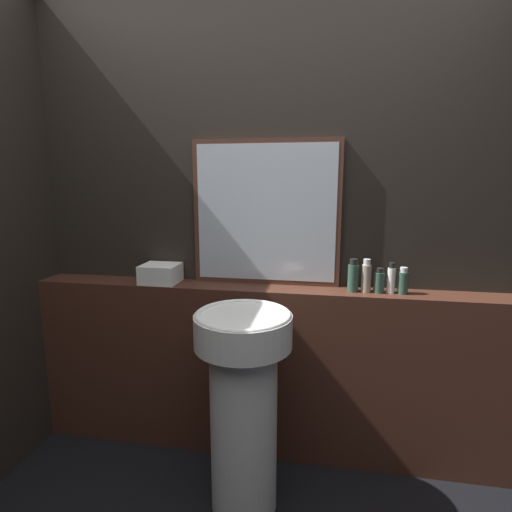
{
  "coord_description": "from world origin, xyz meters",
  "views": [
    {
      "loc": [
        0.3,
        -0.79,
        1.49
      ],
      "look_at": [
        -0.04,
        1.12,
        1.12
      ],
      "focal_mm": 28.0,
      "sensor_mm": 36.0,
      "label": 1
    }
  ],
  "objects_px": {
    "mirror": "(266,213)",
    "shampoo_bottle": "(353,277)",
    "conditioner_bottle": "(366,277)",
    "hand_soap_bottle": "(403,282)",
    "towel_stack": "(161,273)",
    "body_wash_bottle": "(391,279)",
    "lotion_bottle": "(379,281)",
    "pedestal_sink": "(244,400)"
  },
  "relations": [
    {
      "from": "lotion_bottle",
      "to": "body_wash_bottle",
      "type": "distance_m",
      "value": 0.06
    },
    {
      "from": "body_wash_bottle",
      "to": "mirror",
      "type": "bearing_deg",
      "value": 173.01
    },
    {
      "from": "pedestal_sink",
      "to": "body_wash_bottle",
      "type": "relative_size",
      "value": 6.09
    },
    {
      "from": "pedestal_sink",
      "to": "hand_soap_bottle",
      "type": "distance_m",
      "value": 0.95
    },
    {
      "from": "towel_stack",
      "to": "hand_soap_bottle",
      "type": "bearing_deg",
      "value": 0.0
    },
    {
      "from": "lotion_bottle",
      "to": "hand_soap_bottle",
      "type": "distance_m",
      "value": 0.11
    },
    {
      "from": "pedestal_sink",
      "to": "body_wash_bottle",
      "type": "height_order",
      "value": "body_wash_bottle"
    },
    {
      "from": "mirror",
      "to": "body_wash_bottle",
      "type": "xyz_separation_m",
      "value": [
        0.64,
        -0.08,
        -0.31
      ]
    },
    {
      "from": "towel_stack",
      "to": "hand_soap_bottle",
      "type": "distance_m",
      "value": 1.27
    },
    {
      "from": "towel_stack",
      "to": "conditioner_bottle",
      "type": "relative_size",
      "value": 1.18
    },
    {
      "from": "pedestal_sink",
      "to": "conditioner_bottle",
      "type": "distance_m",
      "value": 0.84
    },
    {
      "from": "shampoo_bottle",
      "to": "hand_soap_bottle",
      "type": "distance_m",
      "value": 0.24
    },
    {
      "from": "mirror",
      "to": "shampoo_bottle",
      "type": "relative_size",
      "value": 4.69
    },
    {
      "from": "pedestal_sink",
      "to": "mirror",
      "type": "height_order",
      "value": "mirror"
    },
    {
      "from": "towel_stack",
      "to": "body_wash_bottle",
      "type": "bearing_deg",
      "value": 0.0
    },
    {
      "from": "shampoo_bottle",
      "to": "body_wash_bottle",
      "type": "relative_size",
      "value": 1.08
    },
    {
      "from": "towel_stack",
      "to": "hand_soap_bottle",
      "type": "xyz_separation_m",
      "value": [
        1.27,
        0.0,
        0.01
      ]
    },
    {
      "from": "shampoo_bottle",
      "to": "hand_soap_bottle",
      "type": "xyz_separation_m",
      "value": [
        0.24,
        0.0,
        -0.02
      ]
    },
    {
      "from": "mirror",
      "to": "shampoo_bottle",
      "type": "bearing_deg",
      "value": -9.74
    },
    {
      "from": "lotion_bottle",
      "to": "conditioner_bottle",
      "type": "bearing_deg",
      "value": -180.0
    },
    {
      "from": "lotion_bottle",
      "to": "towel_stack",
      "type": "bearing_deg",
      "value": -180.0
    },
    {
      "from": "mirror",
      "to": "shampoo_bottle",
      "type": "distance_m",
      "value": 0.56
    },
    {
      "from": "mirror",
      "to": "conditioner_bottle",
      "type": "bearing_deg",
      "value": -8.57
    },
    {
      "from": "lotion_bottle",
      "to": "body_wash_bottle",
      "type": "bearing_deg",
      "value": 0.0
    },
    {
      "from": "shampoo_bottle",
      "to": "conditioner_bottle",
      "type": "relative_size",
      "value": 0.99
    },
    {
      "from": "lotion_bottle",
      "to": "body_wash_bottle",
      "type": "xyz_separation_m",
      "value": [
        0.06,
        0.0,
        0.01
      ]
    },
    {
      "from": "body_wash_bottle",
      "to": "towel_stack",
      "type": "bearing_deg",
      "value": -180.0
    },
    {
      "from": "mirror",
      "to": "towel_stack",
      "type": "height_order",
      "value": "mirror"
    },
    {
      "from": "hand_soap_bottle",
      "to": "lotion_bottle",
      "type": "bearing_deg",
      "value": 180.0
    },
    {
      "from": "pedestal_sink",
      "to": "conditioner_bottle",
      "type": "height_order",
      "value": "conditioner_bottle"
    },
    {
      "from": "mirror",
      "to": "towel_stack",
      "type": "relative_size",
      "value": 3.92
    },
    {
      "from": "towel_stack",
      "to": "lotion_bottle",
      "type": "height_order",
      "value": "lotion_bottle"
    },
    {
      "from": "conditioner_bottle",
      "to": "hand_soap_bottle",
      "type": "distance_m",
      "value": 0.18
    },
    {
      "from": "conditioner_bottle",
      "to": "hand_soap_bottle",
      "type": "height_order",
      "value": "conditioner_bottle"
    },
    {
      "from": "hand_soap_bottle",
      "to": "conditioner_bottle",
      "type": "bearing_deg",
      "value": -180.0
    },
    {
      "from": "conditioner_bottle",
      "to": "hand_soap_bottle",
      "type": "xyz_separation_m",
      "value": [
        0.18,
        0.0,
        -0.02
      ]
    },
    {
      "from": "shampoo_bottle",
      "to": "conditioner_bottle",
      "type": "height_order",
      "value": "conditioner_bottle"
    },
    {
      "from": "conditioner_bottle",
      "to": "towel_stack",
      "type": "bearing_deg",
      "value": 180.0
    },
    {
      "from": "pedestal_sink",
      "to": "shampoo_bottle",
      "type": "height_order",
      "value": "shampoo_bottle"
    },
    {
      "from": "mirror",
      "to": "conditioner_bottle",
      "type": "relative_size",
      "value": 4.64
    },
    {
      "from": "lotion_bottle",
      "to": "body_wash_bottle",
      "type": "relative_size",
      "value": 0.81
    },
    {
      "from": "shampoo_bottle",
      "to": "body_wash_bottle",
      "type": "distance_m",
      "value": 0.18
    }
  ]
}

